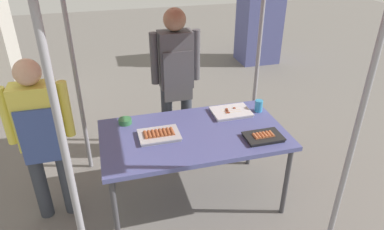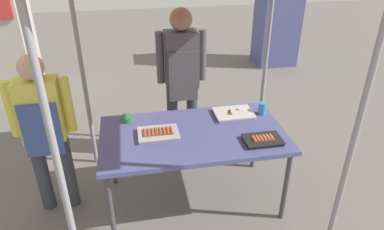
{
  "view_description": "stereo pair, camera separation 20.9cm",
  "coord_description": "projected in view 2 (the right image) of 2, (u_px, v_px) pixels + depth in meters",
  "views": [
    {
      "loc": [
        -0.7,
        -2.49,
        2.33
      ],
      "look_at": [
        0.0,
        0.05,
        0.9
      ],
      "focal_mm": 32.56,
      "sensor_mm": 36.0,
      "label": 1
    },
    {
      "loc": [
        -0.49,
        -2.54,
        2.33
      ],
      "look_at": [
        0.0,
        0.05,
        0.9
      ],
      "focal_mm": 32.56,
      "sensor_mm": 36.0,
      "label": 2
    }
  ],
  "objects": [
    {
      "name": "ground_plane",
      "position": [
        193.0,
        198.0,
        3.39
      ],
      "size": [
        18.0,
        18.0,
        0.0
      ],
      "primitive_type": "plane",
      "color": "#66605B"
    },
    {
      "name": "stall_table",
      "position": [
        193.0,
        138.0,
        3.05
      ],
      "size": [
        1.6,
        0.9,
        0.75
      ],
      "color": "#4C518C",
      "rests_on": "ground"
    },
    {
      "name": "tray_grilled_sausages",
      "position": [
        158.0,
        133.0,
        2.98
      ],
      "size": [
        0.35,
        0.25,
        0.05
      ],
      "color": "#ADADB2",
      "rests_on": "stall_table"
    },
    {
      "name": "tray_meat_skewers",
      "position": [
        234.0,
        114.0,
        3.3
      ],
      "size": [
        0.36,
        0.27,
        0.04
      ],
      "color": "silver",
      "rests_on": "stall_table"
    },
    {
      "name": "tray_pork_links",
      "position": [
        263.0,
        140.0,
        2.89
      ],
      "size": [
        0.32,
        0.21,
        0.05
      ],
      "color": "black",
      "rests_on": "stall_table"
    },
    {
      "name": "condiment_bowl",
      "position": [
        127.0,
        119.0,
        3.2
      ],
      "size": [
        0.12,
        0.12,
        0.05
      ],
      "primitive_type": "cylinder",
      "color": "#33723F",
      "rests_on": "stall_table"
    },
    {
      "name": "drink_cup_near_edge",
      "position": [
        262.0,
        108.0,
        3.31
      ],
      "size": [
        0.07,
        0.07,
        0.12
      ],
      "primitive_type": "cylinder",
      "color": "#338CBF",
      "rests_on": "stall_table"
    },
    {
      "name": "vendor_woman",
      "position": [
        182.0,
        73.0,
        3.63
      ],
      "size": [
        0.52,
        0.23,
        1.65
      ],
      "rotation": [
        0.0,
        0.0,
        3.14
      ],
      "color": "#333842",
      "rests_on": "ground"
    },
    {
      "name": "customer_nearby",
      "position": [
        44.0,
        126.0,
        2.9
      ],
      "size": [
        0.52,
        0.22,
        1.48
      ],
      "color": "#333842",
      "rests_on": "ground"
    },
    {
      "name": "neighbor_stall_left",
      "position": [
        278.0,
        12.0,
        6.3
      ],
      "size": [
        0.71,
        0.64,
        1.92
      ],
      "color": "#4C518C",
      "rests_on": "ground"
    },
    {
      "name": "neighbor_stall_right",
      "position": [
        2.0,
        38.0,
        5.07
      ],
      "size": [
        0.77,
        0.83,
        1.8
      ],
      "color": "#B7B2A8",
      "rests_on": "ground"
    }
  ]
}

